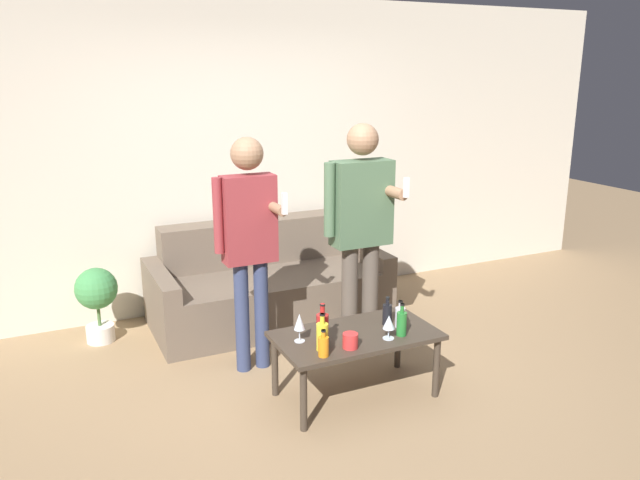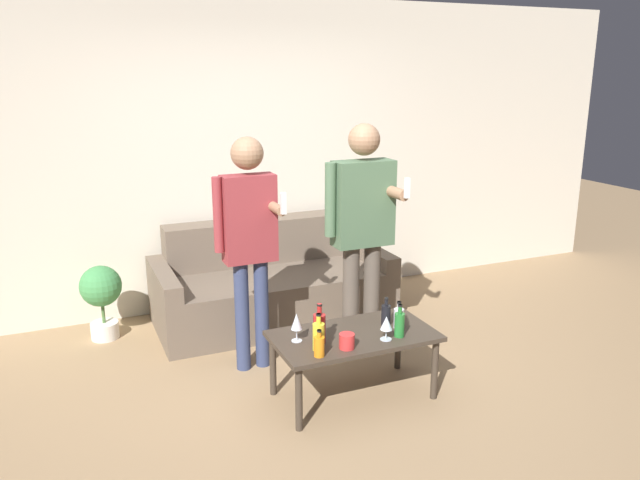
% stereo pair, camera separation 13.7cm
% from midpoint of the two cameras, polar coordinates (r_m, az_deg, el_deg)
% --- Properties ---
extents(ground_plane, '(16.00, 16.00, 0.00)m').
position_cam_midpoint_polar(ground_plane, '(4.20, 1.06, -14.49)').
color(ground_plane, '#997A56').
extents(wall_back, '(8.00, 0.06, 2.70)m').
position_cam_midpoint_polar(wall_back, '(5.60, -8.27, 7.62)').
color(wall_back, beige).
rests_on(wall_back, ground_plane).
extents(couch, '(1.96, 0.93, 0.82)m').
position_cam_midpoint_polar(couch, '(5.39, -5.57, -4.17)').
color(couch, '#6B5B4C').
rests_on(couch, ground_plane).
extents(coffee_table, '(1.05, 0.57, 0.44)m').
position_cam_midpoint_polar(coffee_table, '(4.09, 2.33, -9.16)').
color(coffee_table, '#3D3328').
rests_on(coffee_table, ground_plane).
extents(bottle_orange, '(0.07, 0.07, 0.18)m').
position_cam_midpoint_polar(bottle_orange, '(4.16, 6.42, -6.98)').
color(bottle_orange, silver).
rests_on(bottle_orange, coffee_table).
extents(bottle_green, '(0.06, 0.06, 0.19)m').
position_cam_midpoint_polar(bottle_green, '(4.18, 5.23, -6.73)').
color(bottle_green, black).
rests_on(bottle_green, coffee_table).
extents(bottle_dark, '(0.08, 0.08, 0.26)m').
position_cam_midpoint_polar(bottle_dark, '(3.89, -0.79, -8.01)').
color(bottle_dark, '#B21E1E').
rests_on(bottle_dark, coffee_table).
extents(bottle_yellow, '(0.07, 0.07, 0.23)m').
position_cam_midpoint_polar(bottle_yellow, '(3.80, -0.83, -8.75)').
color(bottle_yellow, yellow).
rests_on(bottle_yellow, coffee_table).
extents(bottle_red, '(0.06, 0.06, 0.17)m').
position_cam_midpoint_polar(bottle_red, '(3.74, -0.74, -9.65)').
color(bottle_red, orange).
rests_on(bottle_red, coffee_table).
extents(bottle_clear, '(0.06, 0.06, 0.22)m').
position_cam_midpoint_polar(bottle_clear, '(4.03, 6.50, -7.54)').
color(bottle_clear, '#23752D').
rests_on(bottle_clear, coffee_table).
extents(wine_glass_near, '(0.08, 0.08, 0.16)m').
position_cam_midpoint_polar(wine_glass_near, '(3.96, 5.32, -7.57)').
color(wine_glass_near, silver).
rests_on(wine_glass_near, coffee_table).
extents(wine_glass_far, '(0.07, 0.07, 0.19)m').
position_cam_midpoint_polar(wine_glass_far, '(3.91, -2.90, -7.55)').
color(wine_glass_far, silver).
rests_on(wine_glass_far, coffee_table).
extents(cup_on_table, '(0.10, 0.10, 0.09)m').
position_cam_midpoint_polar(cup_on_table, '(3.85, 1.76, -9.20)').
color(cup_on_table, red).
rests_on(cup_on_table, coffee_table).
extents(person_standing_left, '(0.43, 0.42, 1.66)m').
position_cam_midpoint_polar(person_standing_left, '(4.29, -7.43, 0.56)').
color(person_standing_left, navy).
rests_on(person_standing_left, ground_plane).
extents(person_standing_right, '(0.52, 0.44, 1.72)m').
position_cam_midpoint_polar(person_standing_right, '(4.58, 2.90, 1.77)').
color(person_standing_right, brown).
rests_on(person_standing_right, ground_plane).
extents(potted_plant, '(0.33, 0.33, 0.60)m').
position_cam_midpoint_polar(potted_plant, '(5.21, -20.44, -4.79)').
color(potted_plant, silver).
rests_on(potted_plant, ground_plane).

